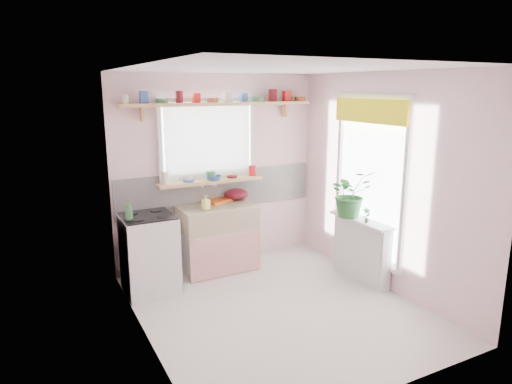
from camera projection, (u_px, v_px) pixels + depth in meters
room at (290, 166)px, 5.66m from camera, size 3.20×3.20×3.20m
sink_unit at (218, 237)px, 5.88m from camera, size 0.95×0.65×1.11m
cooker at (149, 253)px, 5.24m from camera, size 0.58×0.58×0.93m
radiator_ledge at (361, 248)px, 5.59m from camera, size 0.22×0.95×0.78m
windowsill at (211, 181)px, 5.89m from camera, size 1.40×0.22×0.04m
pine_shelf at (221, 104)px, 5.72m from camera, size 2.52×0.24×0.04m
shelf_crockery at (217, 98)px, 5.69m from camera, size 2.47×0.11×0.12m
sill_crockery at (211, 175)px, 5.87m from camera, size 1.35×0.11×0.12m
dish_tray at (217, 200)px, 6.01m from camera, size 0.44×0.39×0.04m
colander at (237, 194)px, 6.12m from camera, size 0.39×0.39×0.15m
jade_plant at (350, 194)px, 5.53m from camera, size 0.57×0.51×0.58m
fruit_bowl at (347, 209)px, 5.81m from camera, size 0.29×0.29×0.07m
herb_pot at (366, 215)px, 5.31m from camera, size 0.11×0.08×0.19m
soap_bottle_sink at (206, 202)px, 5.63m from camera, size 0.10×0.10×0.18m
sill_cup at (188, 178)px, 5.75m from camera, size 0.13×0.13×0.09m
sill_bowl at (214, 178)px, 5.83m from camera, size 0.26×0.26×0.06m
shelf_vase at (288, 96)px, 6.21m from camera, size 0.17×0.17×0.14m
cooker_bottle at (129, 210)px, 4.93m from camera, size 0.11×0.11×0.23m
fruit at (347, 204)px, 5.81m from camera, size 0.20×0.14×0.10m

